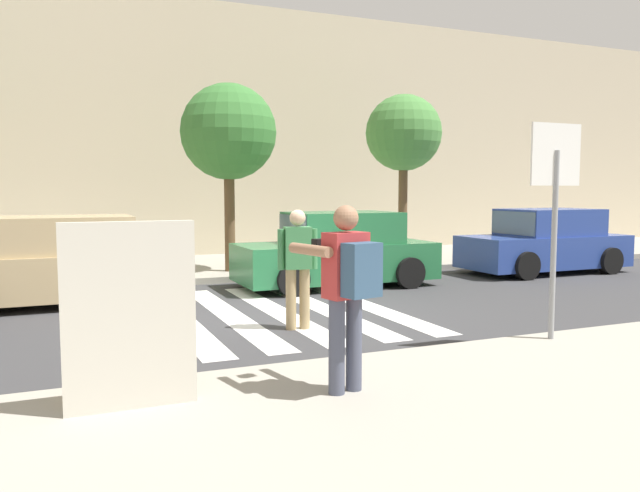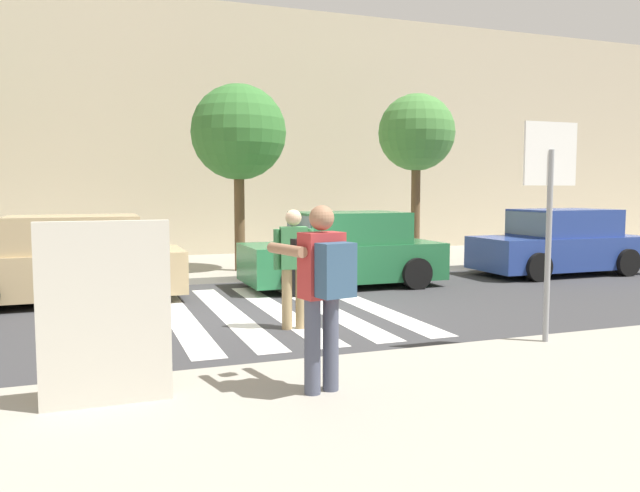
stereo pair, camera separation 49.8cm
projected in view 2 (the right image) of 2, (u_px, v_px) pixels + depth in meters
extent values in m
plane|color=#38383A|center=(281.00, 313.00, 10.16)|extent=(120.00, 120.00, 0.00)
cube|color=#9E998C|center=(537.00, 467.00, 4.36)|extent=(60.00, 6.00, 0.14)
cube|color=#9E998C|center=(213.00, 267.00, 15.76)|extent=(60.00, 4.80, 0.14)
cube|color=beige|center=(185.00, 137.00, 19.55)|extent=(56.00, 4.00, 7.35)
cube|color=silver|center=(180.00, 318.00, 9.79)|extent=(0.44, 5.20, 0.01)
cube|color=silver|center=(230.00, 314.00, 10.07)|extent=(0.44, 5.20, 0.01)
cube|color=silver|center=(278.00, 311.00, 10.34)|extent=(0.44, 5.20, 0.01)
cube|color=silver|center=(323.00, 308.00, 10.62)|extent=(0.44, 5.20, 0.01)
cube|color=silver|center=(366.00, 305.00, 10.90)|extent=(0.44, 5.20, 0.01)
cylinder|color=gray|center=(548.00, 247.00, 7.58)|extent=(0.07, 0.07, 2.35)
cube|color=white|center=(550.00, 154.00, 7.50)|extent=(0.76, 0.03, 0.76)
cube|color=red|center=(549.00, 154.00, 7.51)|extent=(0.66, 0.02, 0.66)
cylinder|color=#474C60|center=(312.00, 347.00, 5.67)|extent=(0.15, 0.15, 0.88)
cylinder|color=#474C60|center=(331.00, 344.00, 5.78)|extent=(0.15, 0.15, 0.88)
cube|color=#B73333|center=(322.00, 265.00, 5.66)|extent=(0.42, 0.32, 0.60)
sphere|color=#A37556|center=(322.00, 218.00, 5.62)|extent=(0.23, 0.23, 0.23)
cylinder|color=#A37556|center=(287.00, 250.00, 5.70)|extent=(0.22, 0.59, 0.10)
cylinder|color=#A37556|center=(330.00, 247.00, 5.96)|extent=(0.22, 0.59, 0.10)
cube|color=black|center=(299.00, 244.00, 5.98)|extent=(0.16, 0.13, 0.10)
cube|color=#335170|center=(336.00, 270.00, 5.47)|extent=(0.36, 0.26, 0.48)
cylinder|color=tan|center=(287.00, 299.00, 8.96)|extent=(0.15, 0.15, 0.88)
cylinder|color=tan|center=(301.00, 299.00, 8.99)|extent=(0.15, 0.15, 0.88)
cube|color=#3D844C|center=(294.00, 248.00, 8.91)|extent=(0.41, 0.30, 0.60)
sphere|color=beige|center=(293.00, 218.00, 8.87)|extent=(0.23, 0.23, 0.23)
cylinder|color=#3D844C|center=(277.00, 249.00, 8.87)|extent=(0.10, 0.10, 0.58)
cylinder|color=#3D844C|center=(310.00, 249.00, 8.96)|extent=(0.10, 0.10, 0.58)
cube|color=tan|center=(66.00, 273.00, 11.11)|extent=(4.10, 1.70, 0.76)
cube|color=tan|center=(73.00, 234.00, 11.10)|extent=(2.20, 1.56, 0.64)
cube|color=slate|center=(7.00, 235.00, 10.73)|extent=(0.10, 1.50, 0.54)
cube|color=slate|center=(130.00, 232.00, 11.44)|extent=(0.10, 1.50, 0.51)
cylinder|color=black|center=(144.00, 288.00, 10.78)|extent=(0.64, 0.22, 0.64)
cylinder|color=black|center=(137.00, 275.00, 12.36)|extent=(0.64, 0.22, 0.64)
cube|color=#236B3D|center=(342.00, 261.00, 12.96)|extent=(4.10, 1.70, 0.76)
cube|color=#236B3D|center=(349.00, 227.00, 12.94)|extent=(2.20, 1.56, 0.64)
cube|color=slate|center=(300.00, 229.00, 12.58)|extent=(0.10, 1.50, 0.54)
cube|color=slate|center=(391.00, 227.00, 13.28)|extent=(0.10, 1.50, 0.51)
cylinder|color=black|center=(297.00, 280.00, 11.74)|extent=(0.64, 0.22, 0.64)
cylinder|color=black|center=(272.00, 269.00, 13.33)|extent=(0.64, 0.22, 0.64)
cylinder|color=black|center=(416.00, 273.00, 12.62)|extent=(0.64, 0.22, 0.64)
cylinder|color=black|center=(380.00, 264.00, 14.21)|extent=(0.64, 0.22, 0.64)
cube|color=#284293|center=(558.00, 252.00, 14.88)|extent=(4.10, 1.70, 0.76)
cube|color=#284293|center=(564.00, 223.00, 14.87)|extent=(2.20, 1.56, 0.64)
cube|color=slate|center=(527.00, 223.00, 14.50)|extent=(0.10, 1.50, 0.54)
cube|color=slate|center=(596.00, 222.00, 15.20)|extent=(0.10, 1.50, 0.51)
cylinder|color=black|center=(538.00, 267.00, 13.66)|extent=(0.64, 0.22, 0.64)
cylinder|color=black|center=(491.00, 259.00, 15.25)|extent=(0.64, 0.22, 0.64)
cylinder|color=black|center=(627.00, 262.00, 14.54)|extent=(0.64, 0.22, 0.64)
cylinder|color=black|center=(574.00, 255.00, 16.13)|extent=(0.64, 0.22, 0.64)
cylinder|color=brown|center=(240.00, 216.00, 14.39)|extent=(0.24, 0.24, 2.53)
sphere|color=#387533|center=(239.00, 132.00, 14.22)|extent=(2.18, 2.18, 2.18)
cylinder|color=brown|center=(415.00, 208.00, 16.42)|extent=(0.24, 0.24, 2.77)
sphere|color=#47843D|center=(417.00, 132.00, 16.24)|extent=(2.00, 2.00, 2.00)
cube|color=beige|center=(105.00, 314.00, 5.36)|extent=(1.10, 0.10, 1.60)
cube|color=#E5B74C|center=(105.00, 313.00, 5.41)|extent=(0.96, 0.02, 1.46)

